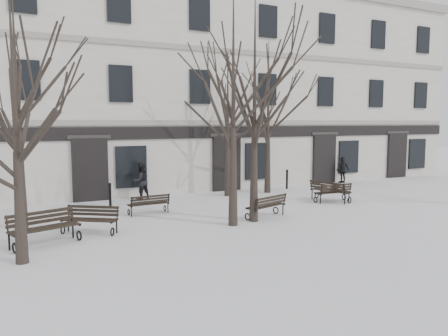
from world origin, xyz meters
TOP-DOWN VIEW (x-y plane):
  - ground at (0.00, 0.00)m, footprint 100.00×100.00m
  - building at (0.00, 12.96)m, footprint 40.40×10.20m
  - tree_0 at (-6.63, -0.45)m, footprint 4.82×4.82m
  - tree_1 at (0.17, 0.81)m, footprint 5.74×5.74m
  - tree_2 at (1.15, 1.04)m, footprint 5.63×5.63m
  - tree_4 at (-6.48, 3.52)m, footprint 5.56×5.56m
  - tree_5 at (2.80, 6.42)m, footprint 4.96×4.96m
  - tree_6 at (5.10, 6.40)m, footprint 5.38×5.38m
  - bench_0 at (-5.98, 1.10)m, footprint 2.11×1.31m
  - bench_1 at (1.88, 1.28)m, footprint 1.86×1.16m
  - bench_2 at (6.33, 2.74)m, footprint 1.74×0.66m
  - bench_3 at (-4.52, 1.90)m, footprint 1.81×1.52m
  - bench_4 at (-1.95, 3.90)m, footprint 1.63×0.69m
  - bench_5 at (6.32, 2.99)m, footprint 1.15×1.97m
  - bollard_a at (-2.96, 6.34)m, footprint 0.13×0.13m
  - bollard_b at (6.73, 7.01)m, footprint 0.14×0.14m
  - pedestrian_b at (-1.34, 7.26)m, footprint 1.01×0.88m
  - pedestrian_c at (11.04, 7.46)m, footprint 0.93×0.41m

SIDE VIEW (x-z plane):
  - ground at x=0.00m, z-range 0.00..0.00m
  - pedestrian_b at x=-1.34m, z-range -0.88..0.88m
  - pedestrian_c at x=11.04m, z-range -0.78..0.78m
  - bench_4 at x=-1.95m, z-range 0.04..0.84m
  - bench_2 at x=6.33m, z-range 0.04..0.91m
  - bench_1 at x=1.88m, z-range 0.04..0.93m
  - bench_3 at x=-4.52m, z-range 0.04..0.94m
  - bench_5 at x=6.32m, z-range 0.04..0.98m
  - bollard_a at x=-2.96m, z-range 0.04..1.06m
  - bench_0 at x=-5.98m, z-range 0.04..1.05m
  - bollard_b at x=6.73m, z-range 0.04..1.10m
  - tree_0 at x=-6.63m, z-range 0.86..7.74m
  - tree_5 at x=2.80m, z-range 0.89..7.98m
  - tree_6 at x=5.10m, z-range 0.96..8.64m
  - tree_4 at x=-6.48m, z-range 0.99..8.94m
  - tree_2 at x=1.15m, z-range 1.01..9.05m
  - tree_1 at x=0.17m, z-range 1.03..9.23m
  - building at x=0.00m, z-range -0.18..11.22m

